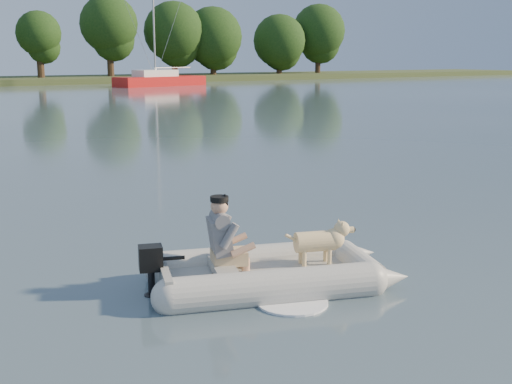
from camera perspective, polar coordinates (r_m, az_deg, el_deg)
water at (r=8.06m, az=5.18°, el=-7.81°), size 160.00×160.00×0.00m
treeline at (r=68.80m, az=-19.70°, el=13.52°), size 90.93×7.35×9.27m
dinghy at (r=7.71m, az=1.43°, el=-4.69°), size 5.08×4.46×1.22m
man at (r=7.58m, az=-3.10°, el=-3.70°), size 0.77×0.71×0.94m
dog at (r=7.93m, az=5.28°, el=-4.70°), size 0.86×0.52×0.54m
outboard_motor at (r=7.55m, az=-9.30°, el=-7.12°), size 0.42×0.35×0.68m
sailboat at (r=60.67m, az=-8.57°, el=9.80°), size 9.12×4.48×12.04m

